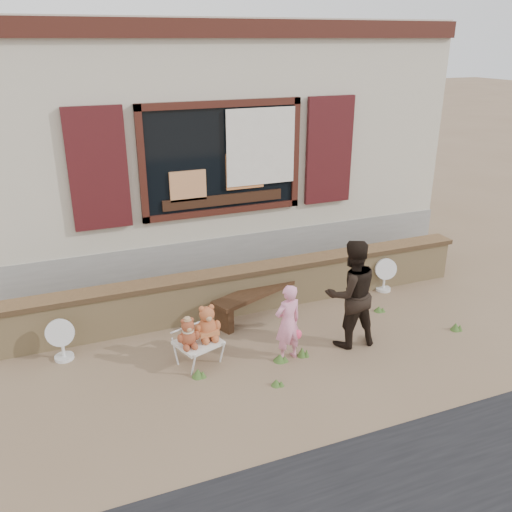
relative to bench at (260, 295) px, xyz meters
name	(u,v)px	position (x,y,z in m)	size (l,w,h in m)	color
ground	(273,342)	(-0.15, -0.80, -0.29)	(80.00, 80.00, 0.00)	brown
shopfront	(180,136)	(-0.15, 3.69, 1.70)	(8.04, 5.13, 4.00)	#B9B096
brick_wall	(246,288)	(-0.15, 0.20, 0.05)	(7.10, 0.36, 0.67)	tan
bench	(260,295)	(0.00, 0.00, 0.00)	(1.59, 0.90, 0.40)	black
folding_chair	(198,343)	(-1.19, -0.92, -0.02)	(0.62, 0.58, 0.31)	silver
teddy_bear_left	(188,332)	(-1.32, -0.96, 0.20)	(0.27, 0.24, 0.37)	brown
teddy_bear_right	(207,321)	(-1.06, -0.87, 0.24)	(0.33, 0.29, 0.45)	#9D502B
child	(288,323)	(-0.14, -1.22, 0.21)	(0.37, 0.24, 1.01)	pink
adult	(351,294)	(0.76, -1.19, 0.43)	(0.70, 0.55, 1.44)	black
fan_left	(62,339)	(-2.73, -0.20, -0.01)	(0.36, 0.24, 0.56)	silver
fan_right	(385,274)	(2.11, 0.00, -0.02)	(0.36, 0.23, 0.55)	white
grass_tufts	(315,349)	(0.25, -1.23, -0.24)	(3.73, 1.24, 0.13)	#416428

